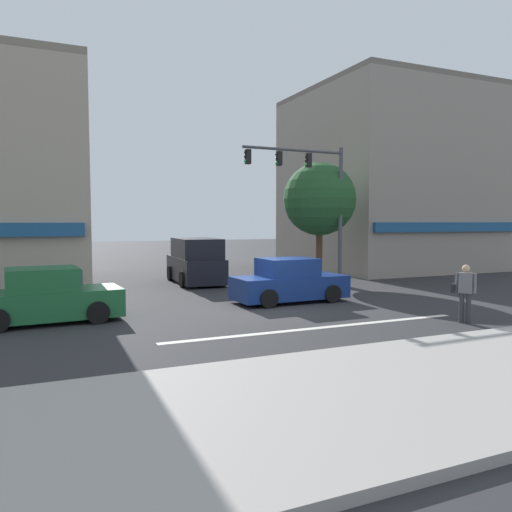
% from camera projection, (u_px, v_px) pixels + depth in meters
% --- Properties ---
extents(ground_plane, '(120.00, 120.00, 0.00)m').
position_uv_depth(ground_plane, '(266.00, 308.00, 16.76)').
color(ground_plane, '#2B2B2D').
extents(lane_marking_stripe, '(9.00, 0.24, 0.01)m').
position_uv_depth(lane_marking_stripe, '(321.00, 328.00, 13.57)').
color(lane_marking_stripe, silver).
rests_on(lane_marking_stripe, ground).
extents(sidewalk_curb, '(40.00, 5.00, 0.16)m').
position_uv_depth(sidewalk_curb, '(466.00, 377.00, 9.00)').
color(sidewalk_curb, '#9E9993').
rests_on(sidewalk_curb, ground).
extents(building_right_corner, '(10.36, 10.54, 10.81)m').
position_uv_depth(building_right_corner, '(387.00, 181.00, 31.13)').
color(building_right_corner, gray).
rests_on(building_right_corner, ground).
extents(street_tree, '(3.46, 3.46, 5.69)m').
position_uv_depth(street_tree, '(320.00, 199.00, 23.68)').
color(street_tree, '#4C3823').
rests_on(street_tree, ground).
extents(traffic_light_mast, '(4.89, 0.28, 6.20)m').
position_uv_depth(traffic_light_mast, '(316.00, 189.00, 21.91)').
color(traffic_light_mast, '#47474C').
rests_on(traffic_light_mast, ground).
extents(sedan_parked_curbside, '(4.19, 2.07, 1.58)m').
position_uv_depth(sedan_parked_curbside, '(46.00, 298.00, 14.20)').
color(sedan_parked_curbside, '#1E6033').
rests_on(sedan_parked_curbside, ground).
extents(van_crossing_leftbound, '(2.24, 4.70, 2.11)m').
position_uv_depth(van_crossing_leftbound, '(196.00, 262.00, 23.36)').
color(van_crossing_leftbound, black).
rests_on(van_crossing_leftbound, ground).
extents(sedan_waiting_far, '(4.14, 1.96, 1.58)m').
position_uv_depth(sedan_waiting_far, '(289.00, 282.00, 17.92)').
color(sedan_waiting_far, navy).
rests_on(sedan_waiting_far, ground).
extents(pedestrian_foreground_with_bag, '(0.51, 0.65, 1.67)m').
position_uv_depth(pedestrian_foreground_with_bag, '(465.00, 290.00, 14.16)').
color(pedestrian_foreground_with_bag, '#333338').
rests_on(pedestrian_foreground_with_bag, ground).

